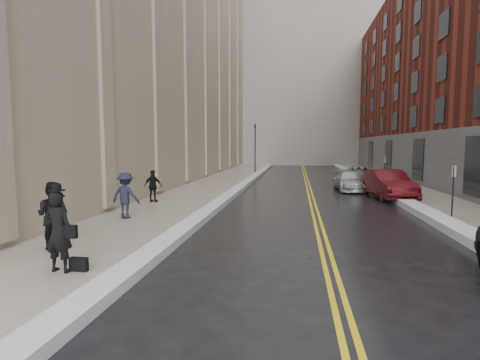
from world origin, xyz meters
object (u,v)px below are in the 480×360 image
(pedestrian_a, at_px, (53,215))
(pedestrian_c, at_px, (153,186))
(car_silver_near, at_px, (350,181))
(pedestrian_b, at_px, (126,195))
(car_maroon, at_px, (388,184))
(car_silver_far, at_px, (359,174))
(pedestrian_main, at_px, (59,232))

(pedestrian_a, xyz_separation_m, pedestrian_c, (-0.51, 8.65, -0.13))
(car_silver_near, xyz_separation_m, pedestrian_b, (-10.25, -12.03, 0.41))
(car_maroon, xyz_separation_m, car_silver_far, (0.00, 10.01, -0.18))
(car_silver_near, bearing_deg, car_maroon, -68.54)
(pedestrian_main, relative_size, pedestrian_b, 1.03)
(pedestrian_b, bearing_deg, pedestrian_c, -76.10)
(pedestrian_c, bearing_deg, pedestrian_a, 97.81)
(car_maroon, relative_size, pedestrian_main, 2.63)
(car_silver_near, relative_size, pedestrian_a, 2.37)
(car_silver_near, distance_m, pedestrian_c, 13.32)
(car_silver_near, distance_m, car_silver_far, 6.64)
(pedestrian_c, bearing_deg, pedestrian_b, 101.58)
(car_silver_far, relative_size, pedestrian_c, 2.78)
(car_silver_near, bearing_deg, pedestrian_b, -133.15)
(car_maroon, relative_size, pedestrian_b, 2.71)
(pedestrian_main, height_order, pedestrian_b, pedestrian_main)
(car_silver_far, relative_size, pedestrian_b, 2.49)
(pedestrian_a, xyz_separation_m, pedestrian_b, (0.02, 4.44, -0.03))
(pedestrian_main, bearing_deg, car_maroon, -120.16)
(car_silver_near, distance_m, pedestrian_b, 15.81)
(car_maroon, xyz_separation_m, pedestrian_main, (-10.51, -14.64, 0.28))
(car_silver_far, distance_m, pedestrian_c, 18.89)
(car_silver_near, bearing_deg, pedestrian_main, -118.81)
(car_silver_far, xyz_separation_m, pedestrian_main, (-10.51, -24.65, 0.46))
(car_silver_near, height_order, car_silver_far, car_silver_near)
(car_silver_far, distance_m, pedestrian_b, 21.95)
(car_silver_far, bearing_deg, pedestrian_a, -110.86)
(car_silver_near, height_order, pedestrian_b, pedestrian_b)
(car_silver_near, height_order, pedestrian_a, pedestrian_a)
(car_maroon, bearing_deg, car_silver_far, 82.33)
(pedestrian_a, bearing_deg, pedestrian_b, -93.33)
(pedestrian_main, relative_size, pedestrian_a, 0.99)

